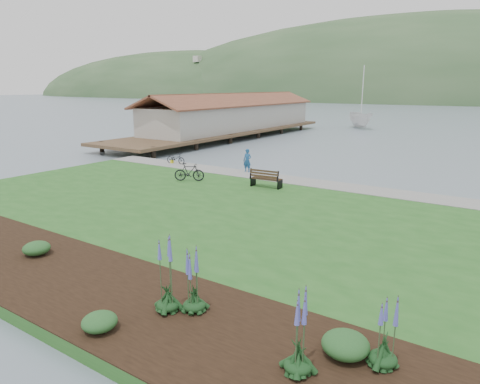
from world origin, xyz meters
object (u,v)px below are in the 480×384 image
Objects in this scene: park_bench at (266,178)px; sailboat at (360,128)px; bicycle_a at (176,158)px; person at (247,159)px.

park_bench is 44.05m from sailboat.
bicycle_a is 0.06× the size of sailboat.
park_bench is 0.06× the size of sailboat.
sailboat reaches higher than park_bench.
person is at bearing -120.26° from sailboat.
sailboat is (-5.23, 39.91, -1.36)m from person.
sailboat is at bearing 94.42° from person.
person is (-3.39, 3.27, 0.40)m from park_bench.
park_bench is 1.14× the size of bicycle_a.
park_bench is 0.98× the size of person.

